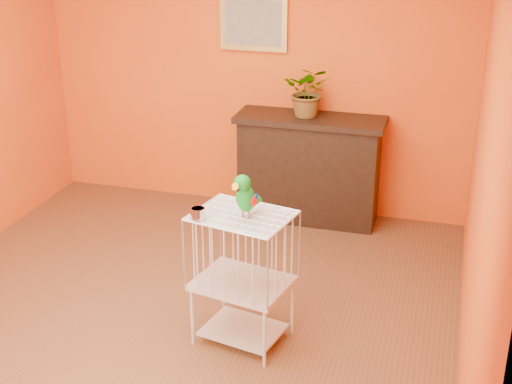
% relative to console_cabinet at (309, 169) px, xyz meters
% --- Properties ---
extents(ground, '(4.50, 4.50, 0.00)m').
position_rel_console_cabinet_xyz_m(ground, '(-0.58, -2.02, -0.49)').
color(ground, brown).
rests_on(ground, ground).
extents(room_shell, '(4.50, 4.50, 4.50)m').
position_rel_console_cabinet_xyz_m(room_shell, '(-0.58, -2.02, 1.09)').
color(room_shell, '#DF5E15').
rests_on(room_shell, ground).
extents(console_cabinet, '(1.33, 0.48, 0.98)m').
position_rel_console_cabinet_xyz_m(console_cabinet, '(0.00, 0.00, 0.00)').
color(console_cabinet, black).
rests_on(console_cabinet, ground).
extents(potted_plant, '(0.42, 0.47, 0.35)m').
position_rel_console_cabinet_xyz_m(potted_plant, '(-0.02, -0.03, 0.67)').
color(potted_plant, '#26722D').
rests_on(potted_plant, console_cabinet).
extents(framed_picture, '(0.62, 0.04, 0.50)m').
position_rel_console_cabinet_xyz_m(framed_picture, '(-0.58, 0.20, 1.26)').
color(framed_picture, gold).
rests_on(framed_picture, room_shell).
extents(birdcage, '(0.68, 0.57, 0.93)m').
position_rel_console_cabinet_xyz_m(birdcage, '(-0.00, -2.05, -0.01)').
color(birdcage, beige).
rests_on(birdcage, ground).
extents(feed_cup, '(0.10, 0.10, 0.07)m').
position_rel_console_cabinet_xyz_m(feed_cup, '(-0.25, -2.18, 0.47)').
color(feed_cup, silver).
rests_on(feed_cup, birdcage).
extents(parrot, '(0.16, 0.26, 0.30)m').
position_rel_console_cabinet_xyz_m(parrot, '(0.03, -2.08, 0.58)').
color(parrot, '#59544C').
rests_on(parrot, birdcage).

